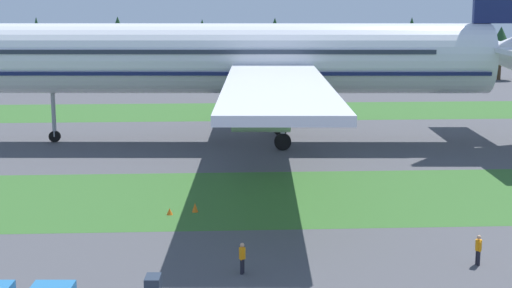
{
  "coord_description": "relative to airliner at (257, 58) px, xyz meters",
  "views": [
    {
      "loc": [
        -3.26,
        -22.47,
        14.58
      ],
      "look_at": [
        -0.11,
        34.13,
        4.0
      ],
      "focal_mm": 53.61,
      "sensor_mm": 36.0,
      "label": 1
    }
  ],
  "objects": [
    {
      "name": "ground_crew_marshaller",
      "position": [
        10.23,
        -38.78,
        -7.89
      ],
      "size": [
        0.36,
        0.56,
        1.74
      ],
      "rotation": [
        0.0,
        0.0,
        1.62
      ],
      "color": "black",
      "rests_on": "ground"
    },
    {
      "name": "distant_tree_line",
      "position": [
        -2.35,
        64.45,
        -1.81
      ],
      "size": [
        160.51,
        9.29,
        11.95
      ],
      "color": "#4C3823",
      "rests_on": "ground"
    },
    {
      "name": "grass_strip_near",
      "position": [
        -1.25,
        -22.96,
        -8.83
      ],
      "size": [
        320.0,
        17.05,
        0.01
      ],
      "primitive_type": "cube",
      "color": "#336028",
      "rests_on": "ground"
    },
    {
      "name": "ground_crew_loader",
      "position": [
        -3.06,
        -39.44,
        -7.89
      ],
      "size": [
        0.36,
        0.54,
        1.74
      ],
      "rotation": [
        0.0,
        0.0,
        1.24
      ],
      "color": "black",
      "rests_on": "ground"
    },
    {
      "name": "grass_strip_far",
      "position": [
        -1.25,
        23.14,
        -8.83
      ],
      "size": [
        320.0,
        17.05,
        0.01
      ],
      "primitive_type": "cube",
      "color": "#336028",
      "rests_on": "ground"
    },
    {
      "name": "taxiway_marker_1",
      "position": [
        -5.92,
        -26.86,
        -8.51
      ],
      "size": [
        0.44,
        0.44,
        0.65
      ],
      "primitive_type": "cone",
      "color": "orange",
      "rests_on": "ground"
    },
    {
      "name": "taxiway_marker_2",
      "position": [
        -7.66,
        -27.48,
        -8.6
      ],
      "size": [
        0.44,
        0.44,
        0.47
      ],
      "primitive_type": "cone",
      "color": "orange",
      "rests_on": "ground"
    },
    {
      "name": "airliner",
      "position": [
        0.0,
        0.0,
        0.0
      ],
      "size": [
        61.23,
        75.67,
        24.62
      ],
      "rotation": [
        0.0,
        0.0,
        1.51
      ],
      "color": "white",
      "rests_on": "ground"
    }
  ]
}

